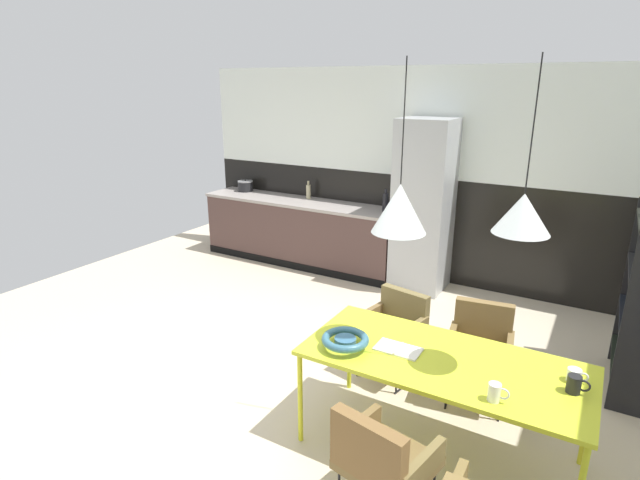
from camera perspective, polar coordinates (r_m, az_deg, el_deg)
name	(u,v)px	position (r m, az deg, el deg)	size (l,w,h in m)	color
ground_plane	(285,389)	(4.42, -4.04, -16.61)	(8.26, 8.26, 0.00)	beige
back_wall_splashback_dark	(416,227)	(6.68, 10.91, 1.50)	(6.36, 0.12, 1.34)	black
back_wall_panel_upper	(422,122)	(6.45, 11.60, 13.01)	(6.36, 0.12, 1.34)	white
kitchen_counter	(300,232)	(7.10, -2.28, 0.95)	(2.92, 0.63, 0.91)	#4B3532
refrigerator_column	(423,206)	(6.20, 11.70, 3.79)	(0.63, 0.60, 2.09)	#ADAFB2
dining_table	(443,364)	(3.50, 13.83, -13.61)	(1.84, 0.84, 0.74)	#CAD42D
armchair_far_side	(481,341)	(4.27, 17.84, -10.89)	(0.54, 0.53, 0.79)	brown
armchair_near_window	(396,323)	(4.45, 8.66, -9.29)	(0.56, 0.55, 0.75)	brown
armchair_corner_seat	(380,456)	(3.02, 6.88, -23.27)	(0.56, 0.55, 0.80)	brown
fruit_bowl	(345,340)	(3.49, 2.90, -11.34)	(0.33, 0.33, 0.09)	#33607F
open_book	(398,349)	(3.52, 8.89, -12.18)	(0.31, 0.18, 0.02)	white
mug_short_terracotta	(495,392)	(3.14, 19.34, -16.08)	(0.12, 0.07, 0.11)	white
mug_wide_latte	(575,384)	(3.39, 27.03, -14.44)	(0.13, 0.08, 0.11)	black
mug_glass_clear	(575,375)	(3.51, 27.04, -13.58)	(0.12, 0.08, 0.08)	white
cooking_pot	(245,186)	(7.67, -8.51, 6.11)	(0.23, 0.23, 0.18)	black
bottle_oil_tall	(308,191)	(7.08, -1.34, 5.57)	(0.06, 0.06, 0.25)	tan
bottle_wine_green	(385,202)	(6.38, 7.47, 4.31)	(0.07, 0.07, 0.30)	black
pendant_lamp_over_table_near	(399,208)	(3.25, 9.05, 3.58)	(0.36, 0.36, 1.08)	black
pendant_lamp_over_table_far	(523,213)	(3.07, 22.09, 2.82)	(0.32, 0.32, 0.98)	black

